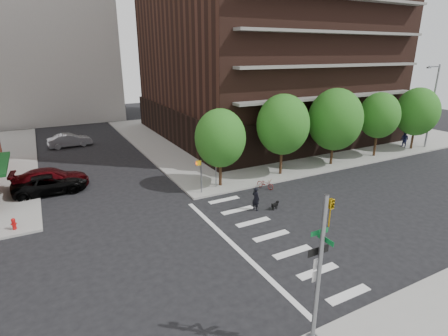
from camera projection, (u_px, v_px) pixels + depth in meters
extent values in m
plane|color=black|center=(227.00, 249.00, 19.47)|extent=(120.00, 120.00, 0.00)
cube|color=gray|center=(276.00, 130.00, 48.25)|extent=(39.00, 33.00, 0.15)
cube|color=silver|center=(348.00, 295.00, 15.78)|extent=(2.40, 0.50, 0.01)
cube|color=silver|center=(318.00, 271.00, 17.45)|extent=(2.40, 0.50, 0.01)
cube|color=silver|center=(292.00, 252.00, 19.13)|extent=(2.40, 0.50, 0.01)
cube|color=silver|center=(271.00, 236.00, 20.80)|extent=(2.40, 0.50, 0.01)
cube|color=silver|center=(253.00, 222.00, 22.48)|extent=(2.40, 0.50, 0.01)
cube|color=silver|center=(238.00, 210.00, 24.15)|extent=(2.40, 0.50, 0.01)
cube|color=silver|center=(224.00, 200.00, 25.82)|extent=(2.40, 0.50, 0.01)
cube|color=silver|center=(235.00, 246.00, 19.69)|extent=(0.30, 13.00, 0.01)
cube|color=black|center=(260.00, 116.00, 46.89)|extent=(25.50, 25.50, 4.00)
cube|color=maroon|center=(387.00, 113.00, 44.56)|extent=(1.40, 5.00, 0.20)
cylinder|color=#301E11|center=(220.00, 172.00, 27.95)|extent=(0.24, 0.24, 2.30)
sphere|color=#235B19|center=(220.00, 138.00, 27.08)|extent=(4.00, 4.00, 4.00)
cylinder|color=#301E11|center=(281.00, 159.00, 30.58)|extent=(0.24, 0.24, 2.60)
sphere|color=#235B19|center=(283.00, 125.00, 29.59)|extent=(4.50, 4.50, 4.50)
cylinder|color=#301E11|center=(332.00, 152.00, 33.30)|extent=(0.24, 0.24, 2.30)
sphere|color=#235B19|center=(335.00, 120.00, 32.30)|extent=(5.00, 5.00, 5.00)
cylinder|color=#301E11|center=(375.00, 143.00, 35.92)|extent=(0.24, 0.24, 2.60)
sphere|color=#235B19|center=(379.00, 115.00, 35.00)|extent=(4.00, 4.00, 4.00)
cylinder|color=#301E11|center=(412.00, 138.00, 38.64)|extent=(0.24, 0.24, 2.30)
sphere|color=#235B19|center=(417.00, 112.00, 37.70)|extent=(4.50, 4.50, 4.50)
cylinder|color=slate|center=(319.00, 275.00, 11.97)|extent=(0.16, 0.16, 6.00)
imported|color=gold|center=(331.00, 213.00, 11.35)|extent=(0.16, 0.20, 1.00)
cube|color=#0A5926|center=(320.00, 232.00, 11.58)|extent=(0.75, 0.02, 0.18)
cube|color=#0A5926|center=(326.00, 240.00, 11.60)|extent=(0.02, 0.75, 0.18)
cube|color=black|center=(318.00, 251.00, 11.78)|extent=(0.90, 0.02, 0.28)
cube|color=silver|center=(317.00, 264.00, 11.94)|extent=(0.32, 0.02, 0.42)
cube|color=silver|center=(316.00, 276.00, 12.10)|extent=(0.32, 0.02, 0.42)
cylinder|color=slate|center=(201.00, 176.00, 26.43)|extent=(0.10, 0.10, 2.60)
cube|color=gold|center=(198.00, 163.00, 25.99)|extent=(0.32, 0.25, 0.32)
cylinder|color=slate|center=(216.00, 174.00, 27.58)|extent=(0.08, 0.08, 2.20)
cube|color=gold|center=(217.00, 164.00, 27.17)|extent=(0.64, 0.02, 0.64)
cylinder|color=#A50C0C|center=(14.00, 225.00, 21.18)|extent=(0.22, 0.22, 0.60)
sphere|color=#A50C0C|center=(13.00, 220.00, 21.08)|extent=(0.24, 0.24, 0.24)
cylinder|color=slate|center=(432.00, 107.00, 38.21)|extent=(0.18, 0.18, 9.00)
cylinder|color=slate|center=(434.00, 66.00, 36.45)|extent=(1.80, 0.14, 0.14)
cube|color=slate|center=(429.00, 68.00, 36.08)|extent=(0.50, 0.22, 0.15)
imported|color=black|center=(50.00, 184.00, 26.91)|extent=(2.47, 5.34, 1.48)
imported|color=#47060A|center=(51.00, 179.00, 27.81)|extent=(2.83, 5.83, 1.63)
imported|color=#96979D|center=(70.00, 140.00, 40.00)|extent=(1.93, 4.76, 1.54)
imported|color=maroon|center=(265.00, 184.00, 27.91)|extent=(1.08, 1.60, 0.79)
imported|color=black|center=(256.00, 199.00, 23.94)|extent=(0.70, 0.54, 1.70)
cube|color=black|center=(275.00, 205.00, 24.18)|extent=(0.56, 0.31, 0.21)
cube|color=black|center=(278.00, 202.00, 24.33)|extent=(0.18, 0.16, 0.16)
cylinder|color=black|center=(276.00, 207.00, 24.36)|extent=(0.05, 0.05, 0.23)
cylinder|color=black|center=(273.00, 209.00, 24.13)|extent=(0.05, 0.05, 0.23)
imported|color=#1A1E4E|center=(405.00, 139.00, 39.21)|extent=(0.92, 0.73, 1.81)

